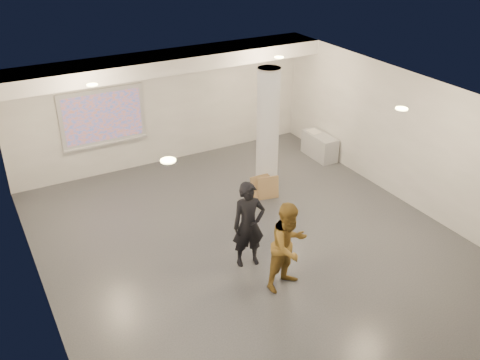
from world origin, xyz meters
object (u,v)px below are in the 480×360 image
projection_screen (103,118)px  credenza (319,146)px  man (289,246)px  woman (249,225)px  column (268,131)px

projection_screen → credenza: (5.32, -1.78, -1.20)m
projection_screen → man: (1.52, -5.98, -0.69)m
credenza → woman: woman is taller
column → projection_screen: bearing=139.4°
column → man: bearing=-115.4°
woman → man: bearing=-60.8°
credenza → woman: 5.27m
projection_screen → woman: (1.23, -5.06, -0.67)m
column → credenza: (2.22, 0.88, -1.18)m
column → projection_screen: 4.08m
credenza → woman: (-4.09, -3.28, 0.54)m
column → credenza: column is taller
man → credenza: bearing=35.0°
woman → man: size_ratio=1.02×
credenza → man: 5.69m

